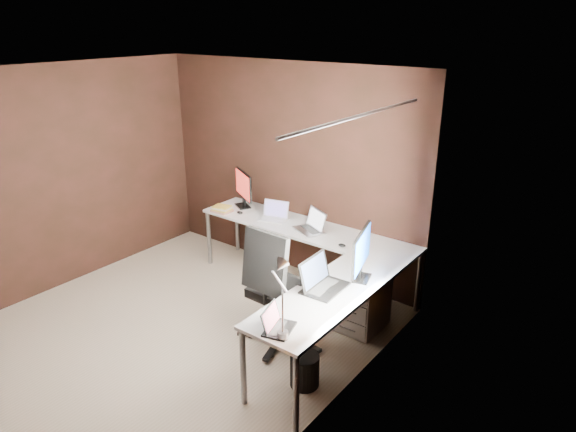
% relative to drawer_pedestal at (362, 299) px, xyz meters
% --- Properties ---
extents(room, '(3.60, 3.60, 2.50)m').
position_rel_drawer_pedestal_xyz_m(room, '(-1.09, -1.08, 0.98)').
color(room, '#C5B399').
rests_on(room, ground).
extents(desk, '(2.65, 2.25, 0.73)m').
position_rel_drawer_pedestal_xyz_m(desk, '(-0.59, -0.11, 0.38)').
color(desk, white).
rests_on(desk, ground).
extents(drawer_pedestal, '(0.42, 0.50, 0.60)m').
position_rel_drawer_pedestal_xyz_m(drawer_pedestal, '(0.00, 0.00, 0.00)').
color(drawer_pedestal, white).
rests_on(drawer_pedestal, ground).
extents(monitor_left, '(0.46, 0.28, 0.45)m').
position_rel_drawer_pedestal_xyz_m(monitor_left, '(-1.96, 0.45, 0.68)').
color(monitor_left, black).
rests_on(monitor_left, desk).
extents(monitor_right, '(0.20, 0.55, 0.47)m').
position_rel_drawer_pedestal_xyz_m(monitor_right, '(0.15, -0.34, 0.69)').
color(monitor_right, black).
rests_on(monitor_right, desk).
extents(laptop_white, '(0.36, 0.29, 0.21)m').
position_rel_drawer_pedestal_xyz_m(laptop_white, '(-1.39, 0.34, 0.48)').
color(laptop_white, white).
rests_on(laptop_white, desk).
extents(laptop_silver, '(0.42, 0.37, 0.23)m').
position_rel_drawer_pedestal_xyz_m(laptop_silver, '(-0.84, 0.32, 0.48)').
color(laptop_silver, silver).
rests_on(laptop_silver, desk).
extents(laptop_black_big, '(0.31, 0.43, 0.27)m').
position_rel_drawer_pedestal_xyz_m(laptop_black_big, '(-0.04, -0.69, 0.49)').
color(laptop_black_big, black).
rests_on(laptop_black_big, desk).
extents(laptop_black_small, '(0.26, 0.31, 0.18)m').
position_rel_drawer_pedestal_xyz_m(laptop_black_small, '(0.05, -1.44, 0.47)').
color(laptop_black_small, black).
rests_on(laptop_black_small, desk).
extents(book_stack, '(0.24, 0.20, 0.07)m').
position_rel_drawer_pedestal_xyz_m(book_stack, '(-2.05, 0.15, 0.46)').
color(book_stack, tan).
rests_on(book_stack, desk).
extents(mouse_left, '(0.10, 0.09, 0.03)m').
position_rel_drawer_pedestal_xyz_m(mouse_left, '(-1.82, 0.22, 0.45)').
color(mouse_left, black).
rests_on(mouse_left, desk).
extents(mouse_corner, '(0.09, 0.06, 0.03)m').
position_rel_drawer_pedestal_xyz_m(mouse_corner, '(-0.34, 0.15, 0.45)').
color(mouse_corner, black).
rests_on(mouse_corner, desk).
extents(desk_lamp, '(0.19, 0.22, 0.59)m').
position_rel_drawer_pedestal_xyz_m(desk_lamp, '(0.10, -1.44, 0.80)').
color(desk_lamp, slate).
rests_on(desk_lamp, desk).
extents(office_chair, '(0.67, 0.67, 1.20)m').
position_rel_drawer_pedestal_xyz_m(office_chair, '(-0.49, -0.70, 0.05)').
color(office_chair, black).
rests_on(office_chair, ground).
extents(wastebasket, '(0.33, 0.33, 0.29)m').
position_rel_drawer_pedestal_xyz_m(wastebasket, '(0.07, -1.08, -0.16)').
color(wastebasket, black).
rests_on(wastebasket, ground).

